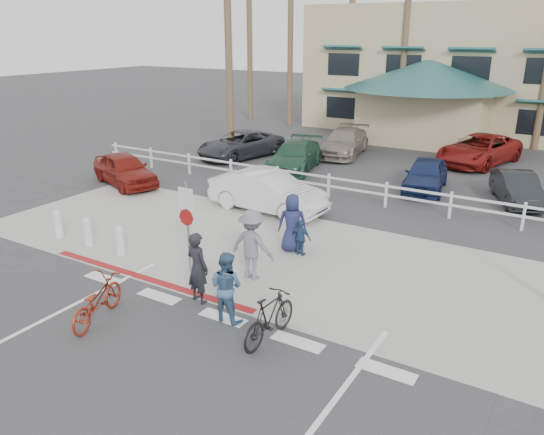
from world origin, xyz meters
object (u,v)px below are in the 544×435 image
Objects in this scene: sign_post at (188,223)px; bike_black at (270,318)px; car_red_compact at (125,169)px; car_white_sedan at (268,191)px; bike_red at (97,301)px.

bike_black is at bearing -26.19° from sign_post.
sign_post reaches higher than car_red_compact.
bike_black is 8.83m from car_white_sedan.
car_red_compact reaches higher than bike_red.
sign_post is 4.26m from bike_black.
car_white_sedan is (-4.68, 7.49, 0.19)m from bike_black.
sign_post is 0.64× the size of car_white_sedan.
bike_black reaches higher than bike_red.
sign_post is 1.57× the size of bike_black.
car_red_compact is (-8.14, 5.46, -0.76)m from sign_post.
bike_red is 0.48× the size of car_red_compact.
car_white_sedan reaches higher than bike_red.
car_white_sedan is at bearing -67.09° from car_red_compact.
sign_post is 0.71× the size of car_red_compact.
bike_red is 11.80m from car_red_compact.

